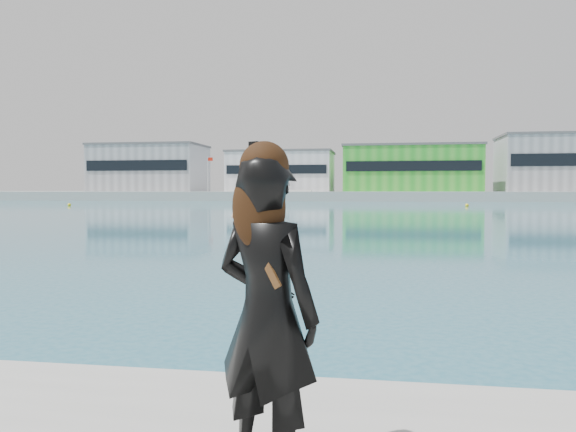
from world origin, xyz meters
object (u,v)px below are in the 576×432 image
Objects in this scene: buoy_near at (467,206)px; buoy_far at (69,206)px; motor_yacht at (268,190)px; woman at (266,305)px.

buoy_far is (-56.96, -6.97, 0.00)m from buoy_near.
buoy_far is (-20.76, -44.35, -2.34)m from motor_yacht.
motor_yacht reaches higher than buoy_far.
woman reaches higher than buoy_far.
buoy_far is at bearing -34.76° from woman.
motor_yacht is 119.33m from woman.
motor_yacht is at bearing 134.08° from buoy_near.
woman is at bearing -82.66° from motor_yacht.
woman is at bearing -58.78° from buoy_far.
motor_yacht is 52.09m from buoy_near.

